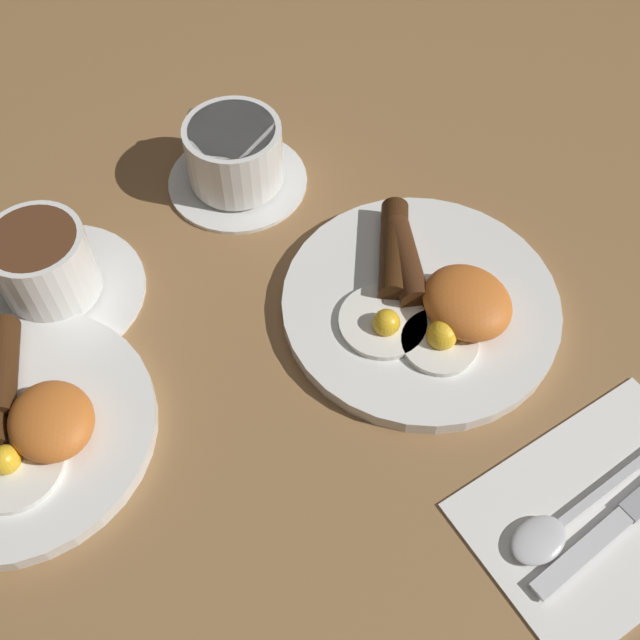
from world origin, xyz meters
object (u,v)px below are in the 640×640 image
Objects in this scene: breakfast_plate_far at (19,423)px; knife at (628,513)px; teacup_far at (46,272)px; spoon at (556,527)px; breakfast_plate_near at (425,301)px; teacup_near at (234,158)px.

breakfast_plate_far is 0.49m from knife.
teacup_far is 0.97× the size of spoon.
teacup_near reaches higher than breakfast_plate_near.
teacup_near is at bearing -84.66° from knife.
teacup_near reaches higher than breakfast_plate_far.
teacup_near is (0.14, -0.30, 0.02)m from breakfast_plate_far.
spoon is (-0.32, -0.30, -0.01)m from breakfast_plate_far.
spoon is at bearing -179.64° from teacup_near.
breakfast_plate_near is at bearing -105.47° from breakfast_plate_far.
breakfast_plate_near is at bearing -102.73° from spoon.
breakfast_plate_far is 0.33m from teacup_near.
knife is at bearing -173.27° from teacup_near.
teacup_far reaches higher than breakfast_plate_far.
breakfast_plate_far is 0.14m from teacup_far.
spoon is at bearing -153.15° from teacup_far.
knife is at bearing -133.82° from breakfast_plate_far.
teacup_far reaches higher than spoon.
breakfast_plate_far is 1.58× the size of teacup_near.
breakfast_plate_far is 0.44m from spoon.
teacup_far reaches higher than teacup_near.
teacup_near is (0.24, 0.05, 0.02)m from breakfast_plate_near.
spoon is (0.02, 0.05, 0.00)m from knife.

